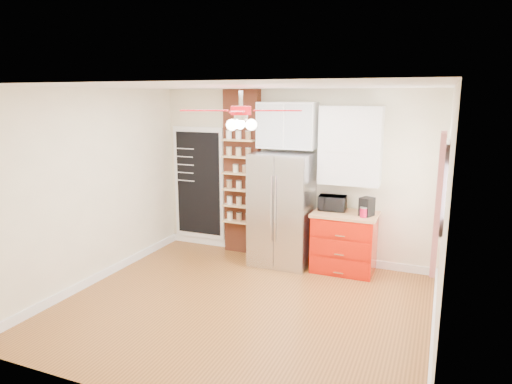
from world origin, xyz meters
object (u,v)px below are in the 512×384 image
at_px(canister_left, 364,213).
at_px(toaster_oven, 332,203).
at_px(ceiling_fan, 241,111).
at_px(coffee_maker, 367,207).
at_px(pantry_jar_oats, 236,169).
at_px(red_cabinet, 344,242).
at_px(fridge, 282,209).

bearing_deg(canister_left, toaster_oven, 155.72).
bearing_deg(ceiling_fan, toaster_oven, 68.41).
bearing_deg(coffee_maker, ceiling_fan, -102.64).
relative_size(ceiling_fan, pantry_jar_oats, 11.79).
bearing_deg(pantry_jar_oats, red_cabinet, -3.95).
xyz_separation_m(fridge, canister_left, (1.26, -0.09, 0.09)).
distance_m(ceiling_fan, coffee_maker, 2.48).
bearing_deg(pantry_jar_oats, ceiling_fan, -63.08).
distance_m(fridge, coffee_maker, 1.29).
height_order(fridge, canister_left, fridge).
bearing_deg(fridge, coffee_maker, 0.38).
distance_m(coffee_maker, canister_left, 0.12).
bearing_deg(fridge, toaster_oven, 10.53).
relative_size(fridge, red_cabinet, 1.86).
xyz_separation_m(coffee_maker, pantry_jar_oats, (-2.15, 0.17, 0.40)).
relative_size(red_cabinet, coffee_maker, 3.48).
relative_size(fridge, canister_left, 13.07).
distance_m(fridge, toaster_oven, 0.78).
bearing_deg(red_cabinet, canister_left, -25.87).
height_order(red_cabinet, coffee_maker, coffee_maker).
bearing_deg(coffee_maker, pantry_jar_oats, -160.15).
bearing_deg(pantry_jar_oats, coffee_maker, -4.48).
xyz_separation_m(ceiling_fan, canister_left, (1.21, 1.54, -1.46)).
bearing_deg(coffee_maker, fridge, -155.30).
height_order(ceiling_fan, pantry_jar_oats, ceiling_fan).
relative_size(ceiling_fan, canister_left, 10.46).
xyz_separation_m(fridge, toaster_oven, (0.75, 0.14, 0.14)).
bearing_deg(fridge, red_cabinet, 2.95).
bearing_deg(fridge, ceiling_fan, -88.24).
distance_m(red_cabinet, canister_left, 0.60).
bearing_deg(canister_left, coffee_maker, 74.50).
xyz_separation_m(red_cabinet, toaster_oven, (-0.22, 0.09, 0.56)).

